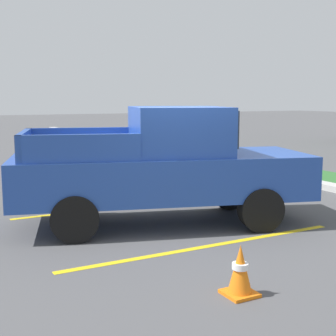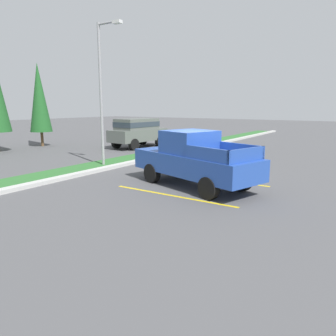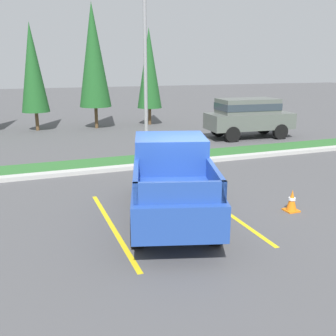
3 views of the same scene
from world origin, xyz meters
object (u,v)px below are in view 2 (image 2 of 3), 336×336
Objects in this scene: pickup_truck_main at (194,159)px; suv_distant at (138,131)px; cypress_tree_rightmost at (39,98)px; street_light at (103,85)px; traffic_cone at (243,168)px.

suv_distant is (7.98, 9.15, 0.20)m from pickup_truck_main.
suv_distant is 7.70m from cypress_tree_rightmost.
street_light is 7.78m from traffic_cone.
traffic_cone is at bearing -73.23° from street_light.
pickup_truck_main is 9.24× the size of traffic_cone.
suv_distant is at bearing 48.91° from pickup_truck_main.
pickup_truck_main is 0.80× the size of street_light.
pickup_truck_main is 6.65m from street_light.
traffic_cone is at bearing -12.69° from pickup_truck_main.
street_light is at bearing -153.68° from suv_distant.
pickup_truck_main is 3.39m from traffic_cone.
suv_distant is 11.00m from traffic_cone.
suv_distant is at bearing -62.06° from cypress_tree_rightmost.
cypress_tree_rightmost reaches higher than pickup_truck_main.
traffic_cone is at bearing -115.73° from suv_distant.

